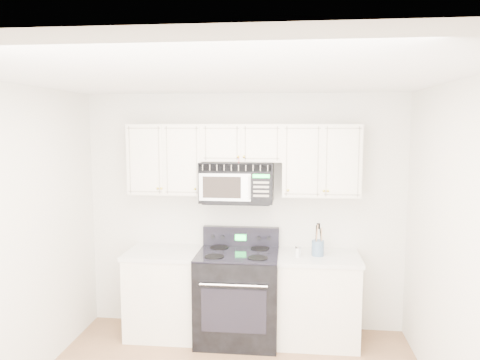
# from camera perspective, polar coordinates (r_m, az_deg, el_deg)

# --- Properties ---
(room) EXTENTS (3.51, 3.51, 2.61)m
(room) POSITION_cam_1_polar(r_m,az_deg,el_deg) (3.51, -2.32, -9.22)
(room) COLOR #966B47
(room) RESTS_ON ground
(base_cabinet_left) EXTENTS (0.86, 0.65, 0.92)m
(base_cabinet_left) POSITION_cam_1_polar(r_m,az_deg,el_deg) (5.28, -8.76, -13.71)
(base_cabinet_left) COLOR silver
(base_cabinet_left) RESTS_ON ground
(base_cabinet_right) EXTENTS (0.86, 0.65, 0.92)m
(base_cabinet_right) POSITION_cam_1_polar(r_m,az_deg,el_deg) (5.12, 9.40, -14.37)
(base_cabinet_right) COLOR silver
(base_cabinet_right) RESTS_ON ground
(range) EXTENTS (0.84, 0.76, 1.14)m
(range) POSITION_cam_1_polar(r_m,az_deg,el_deg) (5.08, -0.26, -13.75)
(range) COLOR black
(range) RESTS_ON ground
(upper_cabinets) EXTENTS (2.44, 0.37, 0.75)m
(upper_cabinets) POSITION_cam_1_polar(r_m,az_deg,el_deg) (4.95, 0.35, 2.93)
(upper_cabinets) COLOR silver
(upper_cabinets) RESTS_ON ground
(microwave) EXTENTS (0.77, 0.43, 0.42)m
(microwave) POSITION_cam_1_polar(r_m,az_deg,el_deg) (4.95, -0.37, -0.22)
(microwave) COLOR black
(microwave) RESTS_ON ground
(utensil_crock) EXTENTS (0.13, 0.13, 0.34)m
(utensil_crock) POSITION_cam_1_polar(r_m,az_deg,el_deg) (4.93, 9.47, -8.12)
(utensil_crock) COLOR slate
(utensil_crock) RESTS_ON base_cabinet_right
(shaker_salt) EXTENTS (0.05, 0.05, 0.11)m
(shaker_salt) POSITION_cam_1_polar(r_m,az_deg,el_deg) (4.86, 7.01, -8.65)
(shaker_salt) COLOR silver
(shaker_salt) RESTS_ON base_cabinet_right
(shaker_pepper) EXTENTS (0.04, 0.04, 0.09)m
(shaker_pepper) POSITION_cam_1_polar(r_m,az_deg,el_deg) (4.92, 7.24, -8.58)
(shaker_pepper) COLOR silver
(shaker_pepper) RESTS_ON base_cabinet_right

